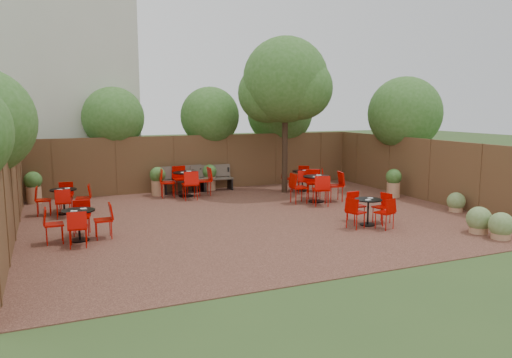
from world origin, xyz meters
name	(u,v)px	position (x,y,z in m)	size (l,w,h in m)	color
ground	(257,218)	(0.00, 0.00, 0.00)	(80.00, 80.00, 0.00)	#354F23
courtyard_paving	(257,218)	(0.00, 0.00, 0.01)	(12.00, 10.00, 0.02)	#3D2018
fence_back	(203,163)	(0.00, 5.00, 1.00)	(12.00, 0.08, 2.00)	brown
fence_left	(10,198)	(-6.00, 0.00, 1.00)	(0.08, 10.00, 2.00)	brown
fence_right	(429,171)	(6.00, 0.00, 1.00)	(0.08, 10.00, 2.00)	brown
neighbour_building	(63,80)	(-4.50, 8.00, 4.00)	(5.00, 4.00, 8.00)	beige
overhang_foliage	(193,116)	(-0.90, 3.00, 2.72)	(15.72, 10.64, 2.63)	#315F1E
courtyard_tree	(285,84)	(2.45, 3.22, 3.77)	(3.00, 2.94, 5.38)	black
park_bench_left	(183,179)	(-0.85, 4.63, 0.50)	(1.56, 0.65, 0.94)	brown
park_bench_right	(212,177)	(0.23, 4.62, 0.49)	(1.49, 0.50, 0.92)	brown
bistro_tables	(229,192)	(-0.21, 1.65, 0.46)	(9.52, 7.31, 0.96)	black
planters	(195,181)	(-0.69, 3.68, 0.54)	(11.56, 4.28, 1.00)	#AF7C57
low_shrubs	(479,217)	(4.61, -3.32, 0.31)	(1.90, 3.19, 0.64)	#AF7C57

